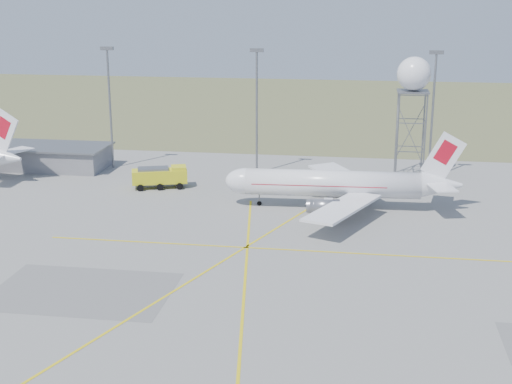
# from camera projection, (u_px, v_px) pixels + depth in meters

# --- Properties ---
(grass_strip) EXTENTS (400.00, 120.00, 0.03)m
(grass_strip) POSITION_uv_depth(u_px,v_px,m) (336.00, 107.00, 187.97)
(grass_strip) COLOR #4F5D33
(grass_strip) RESTS_ON ground
(building_grey) EXTENTS (19.00, 10.00, 3.90)m
(building_grey) POSITION_uv_depth(u_px,v_px,m) (53.00, 157.00, 121.70)
(building_grey) COLOR gray
(building_grey) RESTS_ON ground
(mast_a) EXTENTS (2.20, 0.50, 20.50)m
(mast_a) POSITION_uv_depth(u_px,v_px,m) (110.00, 98.00, 119.42)
(mast_a) COLOR slate
(mast_a) RESTS_ON ground
(mast_b) EXTENTS (2.20, 0.50, 20.50)m
(mast_b) POSITION_uv_depth(u_px,v_px,m) (257.00, 101.00, 115.76)
(mast_b) COLOR slate
(mast_b) RESTS_ON ground
(mast_c) EXTENTS (2.20, 0.50, 20.50)m
(mast_c) POSITION_uv_depth(u_px,v_px,m) (433.00, 105.00, 111.66)
(mast_c) COLOR slate
(mast_c) RESTS_ON ground
(airliner_main) EXTENTS (32.84, 31.91, 11.17)m
(airliner_main) POSITION_uv_depth(u_px,v_px,m) (336.00, 184.00, 98.73)
(airliner_main) COLOR white
(airliner_main) RESTS_ON ground
(radar_tower) EXTENTS (5.36, 5.36, 19.41)m
(radar_tower) POSITION_uv_depth(u_px,v_px,m) (412.00, 111.00, 113.75)
(radar_tower) COLOR slate
(radar_tower) RESTS_ON ground
(fire_truck) EXTENTS (8.81, 5.32, 3.34)m
(fire_truck) POSITION_uv_depth(u_px,v_px,m) (161.00, 178.00, 109.51)
(fire_truck) COLOR #CDCA18
(fire_truck) RESTS_ON ground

